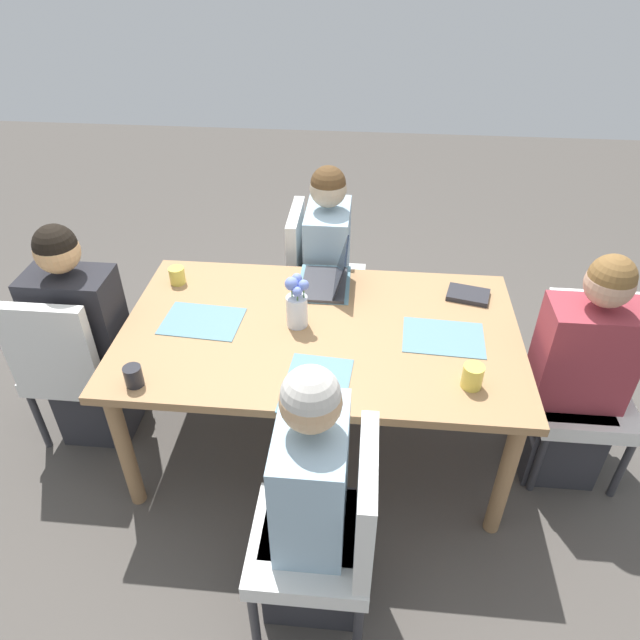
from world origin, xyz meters
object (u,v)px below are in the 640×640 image
object	(u,v)px
person_head_right_right_near	(575,383)
chair_head_left_left_far	(70,361)
person_head_left_left_far	(87,347)
laptop_far_left_near	(329,279)
coffee_mug_near_right	(133,376)
book_red_cover	(468,295)
coffee_mug_near_left	(177,275)
chair_far_left_near	(316,273)
chair_head_right_right_near	(582,378)
person_near_left_mid	(312,510)
chair_near_left_mid	(331,530)
coffee_mug_centre_left	(473,376)
flower_vase	(297,304)
person_far_left_near	(327,275)
dining_table	(320,342)

from	to	relation	value
person_head_right_right_near	chair_head_left_left_far	bearing A→B (deg)	-179.29
person_head_left_left_far	laptop_far_left_near	distance (m)	1.25
coffee_mug_near_right	book_red_cover	distance (m)	1.61
chair_head_left_left_far	book_red_cover	distance (m)	1.98
person_head_right_right_near	coffee_mug_near_right	world-z (taller)	person_head_right_right_near
person_head_left_left_far	coffee_mug_near_left	world-z (taller)	person_head_left_left_far
chair_far_left_near	person_head_left_left_far	xyz separation A→B (m)	(-1.06, -0.84, 0.03)
person_head_left_left_far	laptop_far_left_near	world-z (taller)	person_head_left_left_far
chair_head_right_right_near	person_head_right_right_near	distance (m)	0.10
person_near_left_mid	chair_head_right_right_near	world-z (taller)	person_near_left_mid
chair_head_left_left_far	coffee_mug_near_right	size ratio (longest dim) A/B	10.16
chair_far_left_near	chair_head_right_right_near	distance (m)	1.57
chair_near_left_mid	coffee_mug_centre_left	bearing A→B (deg)	46.74
chair_head_left_left_far	chair_head_right_right_near	size ratio (longest dim) A/B	1.00
chair_head_right_right_near	coffee_mug_near_right	xyz separation A→B (m)	(-1.95, -0.48, 0.28)
flower_vase	book_red_cover	distance (m)	0.87
person_far_left_near	person_head_left_left_far	world-z (taller)	same
chair_near_left_mid	person_head_right_right_near	size ratio (longest dim) A/B	0.75
person_far_left_near	person_near_left_mid	world-z (taller)	same
laptop_far_left_near	person_head_right_right_near	bearing A→B (deg)	-18.57
person_head_left_left_far	coffee_mug_centre_left	world-z (taller)	person_head_left_left_far
laptop_far_left_near	coffee_mug_near_left	xyz separation A→B (m)	(-0.77, -0.04, -0.00)
dining_table	chair_near_left_mid	world-z (taller)	chair_near_left_mid
chair_far_left_near	person_near_left_mid	size ratio (longest dim) A/B	0.75
coffee_mug_near_left	chair_far_left_near	bearing A→B (deg)	39.29
chair_near_left_mid	coffee_mug_centre_left	world-z (taller)	chair_near_left_mid
chair_near_left_mid	chair_head_left_left_far	bearing A→B (deg)	148.84
chair_near_left_mid	person_near_left_mid	world-z (taller)	person_near_left_mid
flower_vase	coffee_mug_near_right	xyz separation A→B (m)	(-0.60, -0.46, -0.07)
dining_table	person_head_right_right_near	distance (m)	1.18
person_head_right_right_near	book_red_cover	distance (m)	0.63
chair_far_left_near	coffee_mug_centre_left	size ratio (longest dim) A/B	8.79
coffee_mug_near_right	coffee_mug_centre_left	xyz separation A→B (m)	(1.35, 0.12, 0.01)
person_far_left_near	person_head_left_left_far	bearing A→B (deg)	-145.35
person_near_left_mid	person_head_right_right_near	world-z (taller)	same
chair_near_left_mid	coffee_mug_near_left	size ratio (longest dim) A/B	10.43
flower_vase	dining_table	bearing A→B (deg)	-13.23
coffee_mug_near_left	coffee_mug_centre_left	distance (m)	1.54
laptop_far_left_near	coffee_mug_near_right	world-z (taller)	laptop_far_left_near
laptop_far_left_near	book_red_cover	world-z (taller)	laptop_far_left_near
chair_head_left_left_far	coffee_mug_centre_left	xyz separation A→B (m)	(1.86, -0.26, 0.29)
dining_table	chair_near_left_mid	bearing A→B (deg)	-82.07
chair_near_left_mid	book_red_cover	bearing A→B (deg)	64.24
flower_vase	coffee_mug_near_left	bearing A→B (deg)	155.50
flower_vase	laptop_far_left_near	bearing A→B (deg)	70.22
laptop_far_left_near	dining_table	bearing A→B (deg)	-92.05
dining_table	chair_far_left_near	world-z (taller)	chair_far_left_near
chair_near_left_mid	person_near_left_mid	bearing A→B (deg)	141.24
coffee_mug_centre_left	person_near_left_mid	bearing A→B (deg)	-140.38
chair_head_left_left_far	person_head_left_left_far	world-z (taller)	person_head_left_left_far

